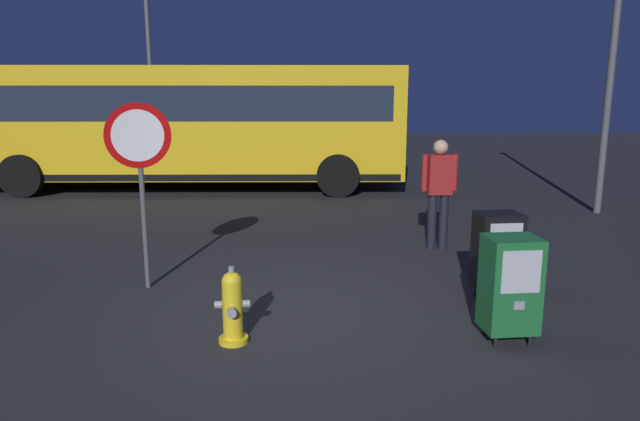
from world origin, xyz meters
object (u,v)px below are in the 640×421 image
street_light_near_left (617,9)px  newspaper_box_primary (510,284)px  fire_hydrant (233,307)px  newspaper_box_secondary (497,252)px  pedestrian (439,188)px  bus_near (190,121)px  bus_far (123,117)px  stop_sign (140,157)px  street_light_near_right (149,42)px

street_light_near_left → newspaper_box_primary: bearing=-128.0°
fire_hydrant → street_light_near_left: (7.00, 5.41, 3.58)m
newspaper_box_secondary → pedestrian: size_ratio=0.61×
newspaper_box_primary → fire_hydrant: bearing=175.0°
bus_near → bus_far: 4.31m
fire_hydrant → street_light_near_left: size_ratio=0.11×
newspaper_box_secondary → bus_far: 13.92m
bus_near → street_light_near_left: size_ratio=1.58×
fire_hydrant → street_light_near_left: bearing=37.7°
pedestrian → bus_far: (-6.93, 9.81, 0.76)m
newspaper_box_secondary → stop_sign: 4.26m
bus_far → street_light_near_right: bearing=44.5°
fire_hydrant → street_light_near_right: street_light_near_right is taller
stop_sign → street_light_near_left: (8.12, 3.74, 2.33)m
bus_near → bus_far: size_ratio=1.01×
street_light_near_left → bus_near: bearing=155.3°
fire_hydrant → street_light_near_left: street_light_near_left is taller
bus_far → street_light_near_right: size_ratio=1.55×
fire_hydrant → bus_far: bearing=107.2°
bus_near → street_light_near_left: 9.64m
stop_sign → street_light_near_left: bearing=24.7°
newspaper_box_primary → street_light_near_right: (-5.82, 13.78, 3.42)m
fire_hydrant → stop_sign: stop_sign is taller
newspaper_box_secondary → bus_near: size_ratio=0.10×
newspaper_box_primary → bus_far: 14.70m
street_light_near_left → street_light_near_right: size_ratio=0.98×
newspaper_box_secondary → street_light_near_right: (-6.15, 12.71, 3.42)m
bus_near → bus_far: bearing=130.1°
pedestrian → bus_near: size_ratio=0.16×
newspaper_box_primary → pedestrian: size_ratio=0.61×
newspaper_box_primary → pedestrian: 3.33m
street_light_near_left → newspaper_box_secondary: bearing=-131.7°
street_light_near_right → newspaper_box_primary: bearing=-67.1°
bus_near → street_light_near_left: bearing=-19.5°
street_light_near_right → fire_hydrant: bearing=-76.6°
bus_far → fire_hydrant: bearing=-69.7°
pedestrian → street_light_near_right: 12.54m
newspaper_box_secondary → pedestrian: 2.26m
stop_sign → street_light_near_left: street_light_near_left is taller
pedestrian → street_light_near_left: street_light_near_left is taller
newspaper_box_secondary → bus_far: (-6.92, 12.03, 1.14)m
newspaper_box_secondary → street_light_near_left: street_light_near_left is taller
fire_hydrant → newspaper_box_secondary: 3.05m
bus_far → pedestrian: bearing=-51.7°
pedestrian → street_light_near_right: size_ratio=0.24×
newspaper_box_primary → street_light_near_left: size_ratio=0.15×
newspaper_box_primary → bus_far: size_ratio=0.10×
newspaper_box_secondary → bus_far: bearing=119.9°
newspaper_box_primary → bus_near: 10.47m
street_light_near_right → stop_sign: bearing=-80.0°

